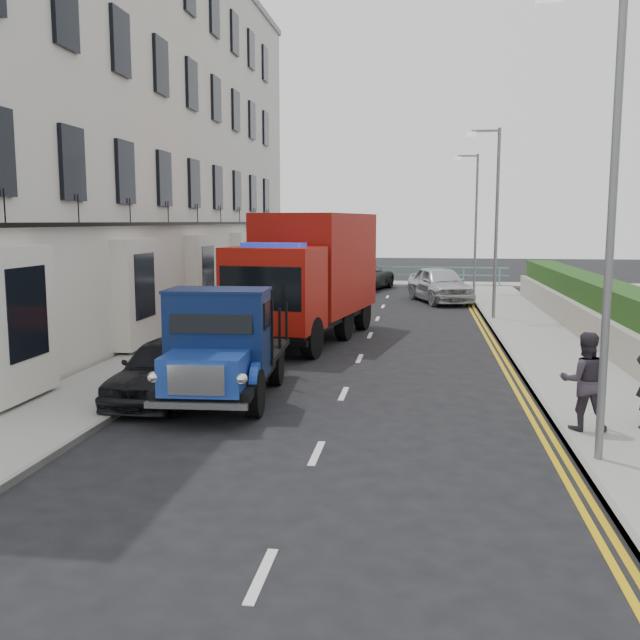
{
  "coord_description": "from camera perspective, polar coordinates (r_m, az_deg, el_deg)",
  "views": [
    {
      "loc": [
        1.59,
        -12.85,
        3.67
      ],
      "look_at": [
        -0.71,
        3.38,
        1.4
      ],
      "focal_mm": 40.0,
      "sensor_mm": 36.0,
      "label": 1
    }
  ],
  "objects": [
    {
      "name": "pedestrian_west_near",
      "position": [
        25.62,
        -5.52,
        2.12
      ],
      "size": [
        1.25,
        0.96,
        1.98
      ],
      "primitive_type": "imported",
      "rotation": [
        0.0,
        0.0,
        3.62
      ],
      "color": "black",
      "rests_on": "pavement_west"
    },
    {
      "name": "lamp_far",
      "position": [
        36.94,
        12.19,
        8.22
      ],
      "size": [
        1.23,
        0.18,
        7.0
      ],
      "color": "slate",
      "rests_on": "ground"
    },
    {
      "name": "sea_plane",
      "position": [
        72.96,
        6.81,
        4.96
      ],
      "size": [
        120.0,
        120.0,
        0.0
      ],
      "primitive_type": "plane",
      "color": "slate",
      "rests_on": "ground"
    },
    {
      "name": "parked_car_mid",
      "position": [
        21.68,
        -5.88,
        -0.24
      ],
      "size": [
        1.44,
        3.81,
        1.24
      ],
      "primitive_type": "imported",
      "rotation": [
        0.0,
        0.0,
        -0.03
      ],
      "color": "#6399D6",
      "rests_on": "ground"
    },
    {
      "name": "parked_car_rear",
      "position": [
        31.23,
        -1.55,
        2.51
      ],
      "size": [
        2.1,
        5.12,
        1.48
      ],
      "primitive_type": "imported",
      "rotation": [
        0.0,
        0.0,
        -0.0
      ],
      "color": "silver",
      "rests_on": "ground"
    },
    {
      "name": "seafront_car_left",
      "position": [
        38.65,
        3.46,
        3.49
      ],
      "size": [
        3.59,
        5.57,
        1.43
      ],
      "primitive_type": "imported",
      "rotation": [
        0.0,
        0.0,
        2.89
      ],
      "color": "black",
      "rests_on": "ground"
    },
    {
      "name": "lamp_near",
      "position": [
        11.16,
        21.75,
        9.01
      ],
      "size": [
        1.23,
        0.18,
        7.0
      ],
      "color": "slate",
      "rests_on": "ground"
    },
    {
      "name": "pedestrian_east_far",
      "position": [
        13.01,
        20.41,
        -4.6
      ],
      "size": [
        0.83,
        0.65,
        1.7
      ],
      "primitive_type": "imported",
      "rotation": [
        0.0,
        0.0,
        3.14
      ],
      "color": "#362F3A",
      "rests_on": "pavement_east"
    },
    {
      "name": "red_lorry",
      "position": [
        22.13,
        -0.87,
        3.78
      ],
      "size": [
        3.76,
        7.79,
        3.92
      ],
      "rotation": [
        0.0,
        0.0,
        -0.17
      ],
      "color": "black",
      "rests_on": "ground"
    },
    {
      "name": "parked_car_front",
      "position": [
        15.08,
        -12.13,
        -3.81
      ],
      "size": [
        1.71,
        3.93,
        1.32
      ],
      "primitive_type": "imported",
      "rotation": [
        0.0,
        0.0,
        -0.04
      ],
      "color": "black",
      "rests_on": "ground"
    },
    {
      "name": "ground",
      "position": [
        13.46,
        0.98,
        -7.94
      ],
      "size": [
        120.0,
        120.0,
        0.0
      ],
      "primitive_type": "plane",
      "color": "black",
      "rests_on": "ground"
    },
    {
      "name": "garden_east",
      "position": [
        22.73,
        22.3,
        0.29
      ],
      "size": [
        1.45,
        28.0,
        1.75
      ],
      "color": "#B2AD9E",
      "rests_on": "ground"
    },
    {
      "name": "promenade",
      "position": [
        42.03,
        5.86,
        2.93
      ],
      "size": [
        30.0,
        2.5,
        0.12
      ],
      "primitive_type": "cube",
      "color": "gray",
      "rests_on": "ground"
    },
    {
      "name": "bedford_lorry",
      "position": [
        14.37,
        -7.97,
        -2.61
      ],
      "size": [
        2.21,
        5.02,
        2.33
      ],
      "rotation": [
        0.0,
        0.0,
        0.06
      ],
      "color": "black",
      "rests_on": "ground"
    },
    {
      "name": "pedestrian_west_far",
      "position": [
        25.55,
        -5.56,
        1.7
      ],
      "size": [
        0.95,
        0.87,
        1.62
      ],
      "primitive_type": "imported",
      "rotation": [
        0.0,
        0.0,
        0.6
      ],
      "color": "#3D2E2C",
      "rests_on": "pavement_west"
    },
    {
      "name": "seafront_railing",
      "position": [
        41.19,
        5.82,
        3.55
      ],
      "size": [
        13.0,
        0.08,
        1.11
      ],
      "color": "#59B2A5",
      "rests_on": "ground"
    },
    {
      "name": "lamp_mid",
      "position": [
        26.97,
        13.7,
        8.36
      ],
      "size": [
        1.23,
        0.18,
        7.0
      ],
      "color": "slate",
      "rests_on": "ground"
    },
    {
      "name": "pavement_east",
      "position": [
        22.45,
        17.46,
        -1.73
      ],
      "size": [
        2.6,
        38.0,
        0.12
      ],
      "primitive_type": "cube",
      "color": "gray",
      "rests_on": "ground"
    },
    {
      "name": "terrace_west",
      "position": [
        28.33,
        -15.51,
        14.7
      ],
      "size": [
        6.31,
        30.2,
        14.25
      ],
      "color": "silver",
      "rests_on": "ground"
    },
    {
      "name": "seafront_car_right",
      "position": [
        32.98,
        9.56,
        2.83
      ],
      "size": [
        3.33,
        5.2,
        1.65
      ],
      "primitive_type": "imported",
      "rotation": [
        0.0,
        0.0,
        0.31
      ],
      "color": "silver",
      "rests_on": "ground"
    },
    {
      "name": "pavement_west",
      "position": [
        23.16,
        -9.1,
        -1.18
      ],
      "size": [
        2.4,
        38.0,
        0.12
      ],
      "primitive_type": "cube",
      "color": "gray",
      "rests_on": "ground"
    }
  ]
}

